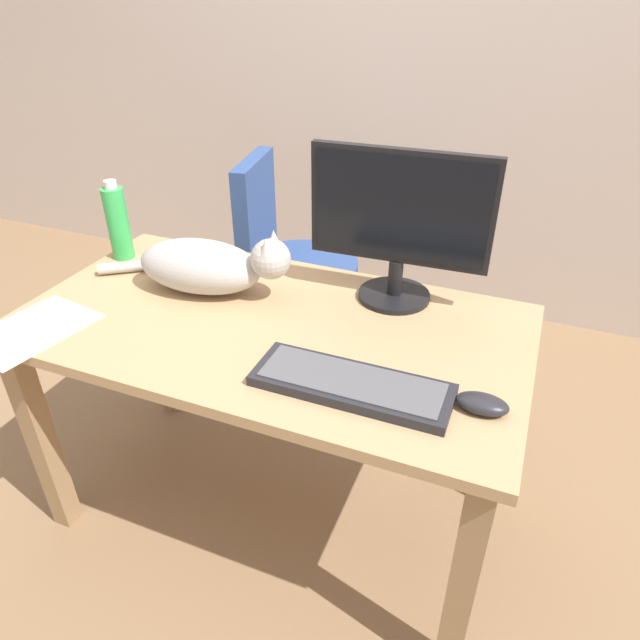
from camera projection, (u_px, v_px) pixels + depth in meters
ground_plane at (279, 506)px, 1.86m from camera, size 8.00×8.00×0.00m
back_wall at (426, 23)px, 2.41m from camera, size 6.00×0.04×2.60m
desk at (271, 355)px, 1.55m from camera, size 1.33×0.71×0.71m
office_chair at (292, 286)px, 2.34m from camera, size 0.49×0.48×0.90m
monitor at (399, 222)px, 1.48m from camera, size 0.48×0.20×0.42m
keyboard at (352, 384)px, 1.24m from camera, size 0.44×0.15×0.03m
cat at (207, 265)px, 1.59m from camera, size 0.61×0.22×0.20m
computer_mouse at (482, 404)px, 1.18m from camera, size 0.11×0.06×0.04m
paper_sheet at (31, 330)px, 1.45m from camera, size 0.26×0.33×0.00m
water_bottle at (118, 223)px, 1.76m from camera, size 0.07×0.07×0.25m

